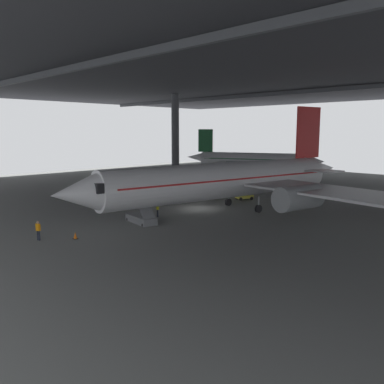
% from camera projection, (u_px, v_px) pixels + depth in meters
% --- Properties ---
extents(ground_plane, '(110.00, 110.00, 0.00)m').
position_uv_depth(ground_plane, '(198.00, 208.00, 48.01)').
color(ground_plane, slate).
extents(hangar_structure, '(121.00, 99.00, 17.44)m').
position_uv_depth(hangar_structure, '(268.00, 74.00, 55.20)').
color(hangar_structure, '#4C4F54').
rests_on(hangar_structure, ground_plane).
extents(airplane_main, '(38.38, 39.31, 12.21)m').
position_uv_depth(airplane_main, '(228.00, 180.00, 45.71)').
color(airplane_main, white).
rests_on(airplane_main, ground_plane).
extents(boarding_stairs, '(4.53, 2.15, 4.81)m').
position_uv_depth(boarding_stairs, '(141.00, 215.00, 40.43)').
color(boarding_stairs, slate).
rests_on(boarding_stairs, ground_plane).
extents(crew_worker_near_nose, '(0.53, 0.32, 1.65)m').
position_uv_depth(crew_worker_near_nose, '(38.00, 229.00, 33.78)').
color(crew_worker_near_nose, '#232838').
rests_on(crew_worker_near_nose, ground_plane).
extents(crew_worker_by_stairs, '(0.50, 0.36, 1.62)m').
position_uv_depth(crew_worker_by_stairs, '(158.00, 209.00, 43.01)').
color(crew_worker_by_stairs, '#232838').
rests_on(crew_worker_by_stairs, ground_plane).
extents(airplane_distant, '(28.00, 28.01, 9.53)m').
position_uv_depth(airplane_distant, '(250.00, 160.00, 85.54)').
color(airplane_distant, white).
rests_on(airplane_distant, ground_plane).
extents(traffic_cone_orange, '(0.36, 0.36, 0.60)m').
position_uv_depth(traffic_cone_orange, '(75.00, 236.00, 34.31)').
color(traffic_cone_orange, black).
rests_on(traffic_cone_orange, ground_plane).
extents(baggage_tug, '(2.04, 2.50, 0.90)m').
position_uv_depth(baggage_tug, '(244.00, 196.00, 54.06)').
color(baggage_tug, yellow).
rests_on(baggage_tug, ground_plane).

